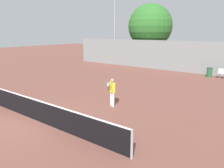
{
  "coord_description": "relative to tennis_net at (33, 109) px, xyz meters",
  "views": [
    {
      "loc": [
        9.08,
        -5.65,
        4.19
      ],
      "look_at": [
        0.93,
        5.1,
        0.94
      ],
      "focal_mm": 35.0,
      "sensor_mm": 36.0,
      "label": 1
    }
  ],
  "objects": [
    {
      "name": "back_fence",
      "position": [
        0.0,
        17.16,
        1.08
      ],
      "size": [
        26.81,
        0.06,
        3.25
      ],
      "color": "gray",
      "rests_on": "ground_plane"
    },
    {
      "name": "light_pole_far_right",
      "position": [
        -7.87,
        17.29,
        6.57
      ],
      "size": [
        0.9,
        0.6,
        11.66
      ],
      "color": "#939399",
      "rests_on": "ground_plane"
    },
    {
      "name": "tennis_player",
      "position": [
        1.85,
        3.89,
        0.37
      ],
      "size": [
        0.55,
        0.49,
        1.62
      ],
      "rotation": [
        0.0,
        0.0,
        -0.37
      ],
      "color": "silver",
      "rests_on": "ground_plane"
    },
    {
      "name": "tree_green_broad",
      "position": [
        -4.94,
        21.23,
        4.34
      ],
      "size": [
        5.81,
        5.81,
        7.79
      ],
      "color": "brown",
      "rests_on": "ground_plane"
    },
    {
      "name": "ground_plane",
      "position": [
        0.0,
        0.0,
        -0.55
      ],
      "size": [
        100.0,
        100.0,
        0.0
      ],
      "primitive_type": "plane",
      "color": "brown"
    },
    {
      "name": "trash_bin",
      "position": [
        4.16,
        16.08,
        -0.11
      ],
      "size": [
        0.52,
        0.52,
        0.88
      ],
      "color": "#235B33",
      "rests_on": "ground_plane"
    },
    {
      "name": "tennis_net",
      "position": [
        0.0,
        0.0,
        0.0
      ],
      "size": [
        11.34,
        0.09,
        1.08
      ],
      "color": "#99999E",
      "rests_on": "ground_plane"
    }
  ]
}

